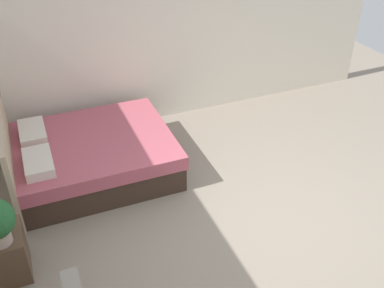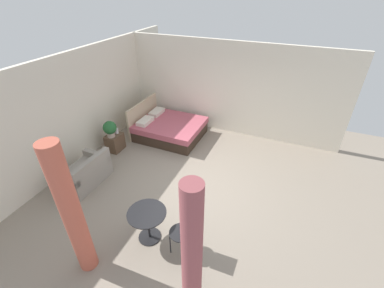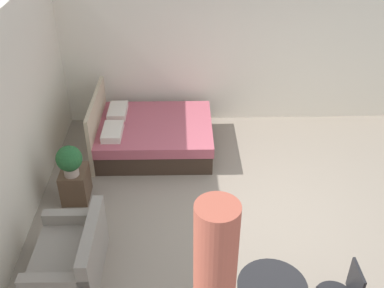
{
  "view_description": "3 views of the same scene",
  "coord_description": "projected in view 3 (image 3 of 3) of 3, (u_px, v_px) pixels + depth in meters",
  "views": [
    {
      "loc": [
        -3.0,
        2.25,
        3.57
      ],
      "look_at": [
        0.64,
        0.73,
        0.96
      ],
      "focal_mm": 41.36,
      "sensor_mm": 36.0,
      "label": 1
    },
    {
      "loc": [
        -4.58,
        -1.86,
        4.36
      ],
      "look_at": [
        0.54,
        0.3,
        0.8
      ],
      "focal_mm": 24.22,
      "sensor_mm": 36.0,
      "label": 2
    },
    {
      "loc": [
        -4.89,
        1.16,
        4.48
      ],
      "look_at": [
        0.58,
        1.0,
        0.91
      ],
      "focal_mm": 41.75,
      "sensor_mm": 36.0,
      "label": 3
    }
  ],
  "objects": [
    {
      "name": "vase",
      "position": [
        76.0,
        162.0,
        6.71
      ],
      "size": [
        0.1,
        0.1,
        0.16
      ],
      "color": "silver",
      "rests_on": "nightstand"
    },
    {
      "name": "ground_plane",
      "position": [
        261.0,
        217.0,
        6.58
      ],
      "size": [
        8.97,
        9.79,
        0.02
      ],
      "primitive_type": "cube",
      "color": "gray"
    },
    {
      "name": "wall_back",
      "position": [
        6.0,
        137.0,
        5.69
      ],
      "size": [
        8.97,
        0.12,
        2.9
      ],
      "primitive_type": "cube",
      "color": "silver",
      "rests_on": "ground"
    },
    {
      "name": "couch",
      "position": [
        71.0,
        259.0,
        5.53
      ],
      "size": [
        1.22,
        0.83,
        0.78
      ],
      "color": "gray",
      "rests_on": "ground"
    },
    {
      "name": "potted_plant",
      "position": [
        69.0,
        160.0,
        6.43
      ],
      "size": [
        0.38,
        0.38,
        0.48
      ],
      "color": "tan",
      "rests_on": "nightstand"
    },
    {
      "name": "wall_right",
      "position": [
        242.0,
        48.0,
        8.28
      ],
      "size": [
        0.12,
        6.79,
        2.9
      ],
      "primitive_type": "cube",
      "color": "silver",
      "rests_on": "ground"
    },
    {
      "name": "bed",
      "position": [
        151.0,
        135.0,
        7.92
      ],
      "size": [
        1.7,
        2.04,
        1.05
      ],
      "color": "#38281E",
      "rests_on": "ground"
    },
    {
      "name": "nightstand",
      "position": [
        75.0,
        184.0,
        6.8
      ],
      "size": [
        0.49,
        0.39,
        0.51
      ],
      "color": "brown",
      "rests_on": "ground"
    }
  ]
}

